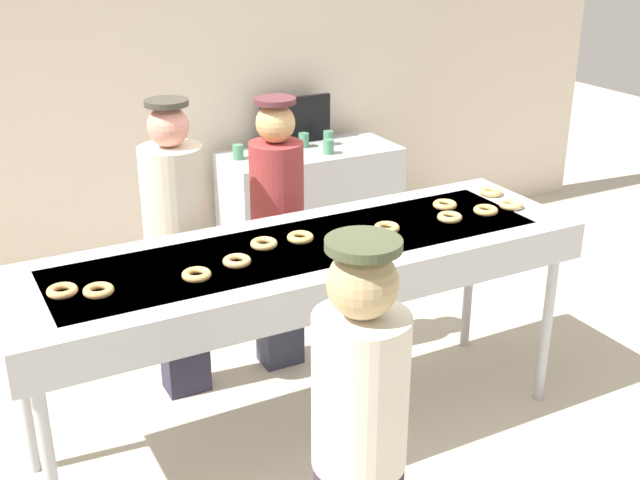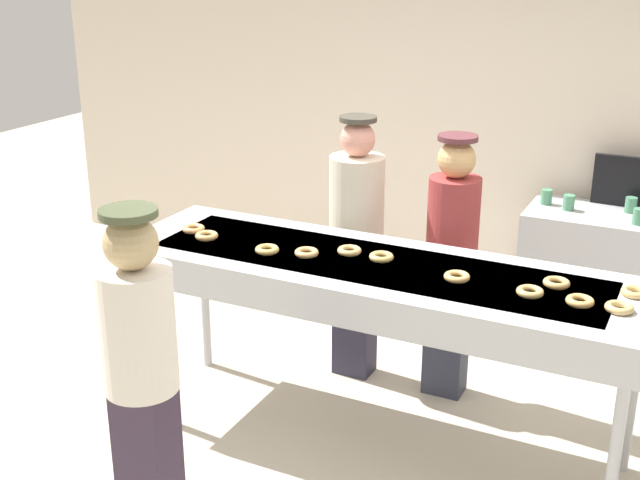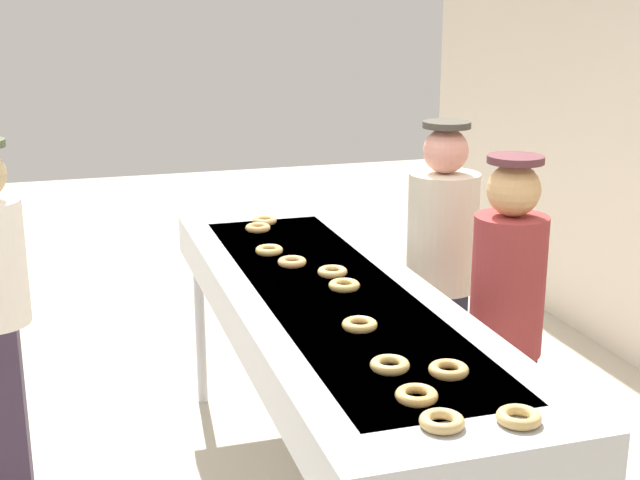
{
  "view_description": "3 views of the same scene",
  "coord_description": "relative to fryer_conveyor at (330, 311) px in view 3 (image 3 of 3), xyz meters",
  "views": [
    {
      "loc": [
        -1.57,
        -3.16,
        2.55
      ],
      "look_at": [
        0.01,
        -0.17,
        1.16
      ],
      "focal_mm": 45.13,
      "sensor_mm": 36.0,
      "label": 1
    },
    {
      "loc": [
        1.53,
        -3.71,
        2.63
      ],
      "look_at": [
        -0.24,
        -0.15,
        1.2
      ],
      "focal_mm": 46.55,
      "sensor_mm": 36.0,
      "label": 2
    },
    {
      "loc": [
        3.22,
        -1.03,
        2.22
      ],
      "look_at": [
        -0.14,
        -0.0,
        1.24
      ],
      "focal_mm": 48.96,
      "sensor_mm": 36.0,
      "label": 3
    }
  ],
  "objects": [
    {
      "name": "glazed_donut_2",
      "position": [
        -0.57,
        -0.12,
        0.11
      ],
      "size": [
        0.17,
        0.17,
        0.03
      ],
      "primitive_type": "torus",
      "rotation": [
        0.0,
        0.0,
        1.99
      ],
      "color": "#DEB661",
      "rests_on": "fryer_conveyor"
    },
    {
      "name": "glazed_donut_10",
      "position": [
        -1.12,
        -0.01,
        0.11
      ],
      "size": [
        0.14,
        0.14,
        0.03
      ],
      "primitive_type": "torus",
      "rotation": [
        0.0,
        0.0,
        3.05
      ],
      "color": "#ECAA65",
      "rests_on": "fryer_conveyor"
    },
    {
      "name": "glazed_donut_9",
      "position": [
        0.46,
        -0.03,
        0.11
      ],
      "size": [
        0.18,
        0.18,
        0.03
      ],
      "primitive_type": "torus",
      "rotation": [
        0.0,
        0.0,
        2.23
      ],
      "color": "#EDB667",
      "rests_on": "fryer_conveyor"
    },
    {
      "name": "glazed_donut_7",
      "position": [
        0.02,
        0.06,
        0.11
      ],
      "size": [
        0.15,
        0.15,
        0.03
      ],
      "primitive_type": "torus",
      "rotation": [
        0.0,
        0.0,
        1.43
      ],
      "color": "#E2BA62",
      "rests_on": "fryer_conveyor"
    },
    {
      "name": "glazed_donut_8",
      "position": [
        -0.17,
        0.07,
        0.11
      ],
      "size": [
        0.18,
        0.18,
        0.03
      ],
      "primitive_type": "torus",
      "rotation": [
        0.0,
        0.0,
        0.98
      ],
      "color": "#E3B266",
      "rests_on": "fryer_conveyor"
    },
    {
      "name": "glazed_donut_1",
      "position": [
        -0.98,
        -0.07,
        0.11
      ],
      "size": [
        0.18,
        0.18,
        0.03
      ],
      "primitive_type": "torus",
      "rotation": [
        0.0,
        0.0,
        0.86
      ],
      "color": "#E1AE63",
      "rests_on": "fryer_conveyor"
    },
    {
      "name": "fryer_conveyor",
      "position": [
        0.0,
        0.0,
        0.0
      ],
      "size": [
        2.81,
        0.84,
        1.07
      ],
      "color": "#B7BABF",
      "rests_on": "ground"
    },
    {
      "name": "glazed_donut_6",
      "position": [
        1.05,
        -0.07,
        0.11
      ],
      "size": [
        0.18,
        0.18,
        0.03
      ],
      "primitive_type": "torus",
      "rotation": [
        0.0,
        0.0,
        2.58
      ],
      "color": "#ECB764",
      "rests_on": "fryer_conveyor"
    },
    {
      "name": "glazed_donut_11",
      "position": [
        0.91,
        0.1,
        0.11
      ],
      "size": [
        0.16,
        0.16,
        0.03
      ],
      "primitive_type": "torus",
      "rotation": [
        0.0,
        0.0,
        1.83
      ],
      "color": "tan",
      "rests_on": "fryer_conveyor"
    },
    {
      "name": "glazed_donut_3",
      "position": [
        -0.36,
        -0.06,
        0.11
      ],
      "size": [
        0.18,
        0.18,
        0.03
      ],
      "primitive_type": "torus",
      "rotation": [
        0.0,
        0.0,
        0.52
      ],
      "color": "#E7AD68",
      "rests_on": "fryer_conveyor"
    },
    {
      "name": "glazed_donut_4",
      "position": [
        0.82,
        -0.06,
        0.11
      ],
      "size": [
        0.13,
        0.13,
        0.03
      ],
      "primitive_type": "torus",
      "rotation": [
        0.0,
        0.0,
        0.0
      ],
      "color": "#DDB669",
      "rests_on": "fryer_conveyor"
    },
    {
      "name": "worker_assistant",
      "position": [
        0.2,
        0.71,
        -0.08
      ],
      "size": [
        0.3,
        0.3,
        1.62
      ],
      "rotation": [
        0.0,
        0.0,
        2.99
      ],
      "color": "#2F3143",
      "rests_on": "ground"
    },
    {
      "name": "glazed_donut_5",
      "position": [
        1.26,
        0.15,
        0.11
      ],
      "size": [
        0.18,
        0.18,
        0.03
      ],
      "primitive_type": "torus",
      "rotation": [
        0.0,
        0.0,
        0.52
      ],
      "color": "#DEB56B",
      "rests_on": "fryer_conveyor"
    },
    {
      "name": "glazed_donut_0",
      "position": [
        1.22,
        -0.06,
        0.11
      ],
      "size": [
        0.18,
        0.18,
        0.03
      ],
      "primitive_type": "torus",
      "rotation": [
        0.0,
        0.0,
        2.32
      ],
      "color": "#DBB36D",
      "rests_on": "fryer_conveyor"
    },
    {
      "name": "worker_baker",
      "position": [
        -0.4,
        0.69,
        -0.02
      ],
      "size": [
        0.33,
        0.33,
        1.67
      ],
      "rotation": [
        0.0,
        0.0,
        3.22
      ],
      "color": "#282638",
      "rests_on": "ground"
    }
  ]
}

